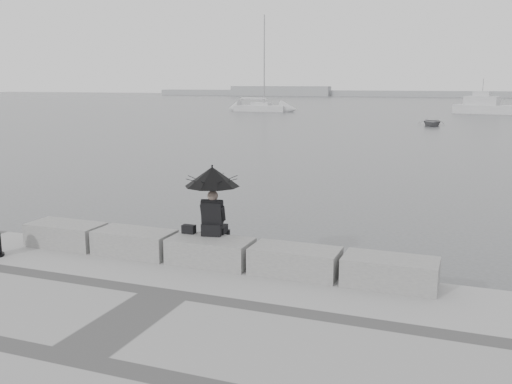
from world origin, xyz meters
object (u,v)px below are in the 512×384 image
at_px(seated_person, 212,186).
at_px(sailboat_left, 261,107).
at_px(dinghy, 432,122).
at_px(motor_cruiser, 488,107).

relative_size(seated_person, sailboat_left, 0.11).
relative_size(sailboat_left, dinghy, 3.64).
height_order(seated_person, sailboat_left, sailboat_left).
xyz_separation_m(sailboat_left, motor_cruiser, (29.08, 4.56, 0.36)).
relative_size(motor_cruiser, dinghy, 2.40).
bearing_deg(dinghy, motor_cruiser, 71.77).
relative_size(seated_person, motor_cruiser, 0.16).
distance_m(sailboat_left, dinghy, 30.66).
bearing_deg(sailboat_left, motor_cruiser, 8.90).
height_order(seated_person, motor_cruiser, motor_cruiser).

